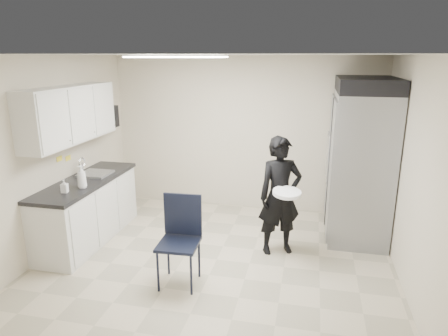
% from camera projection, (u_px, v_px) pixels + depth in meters
% --- Properties ---
extents(floor, '(4.50, 4.50, 0.00)m').
position_uv_depth(floor, '(217.00, 260.00, 5.25)').
color(floor, '#B2A68C').
rests_on(floor, ground).
extents(ceiling, '(4.50, 4.50, 0.00)m').
position_uv_depth(ceiling, '(216.00, 54.00, 4.54)').
color(ceiling, silver).
rests_on(ceiling, back_wall).
extents(back_wall, '(4.50, 0.00, 4.50)m').
position_uv_depth(back_wall, '(244.00, 134.00, 6.77)').
color(back_wall, '#C1B59F').
rests_on(back_wall, floor).
extents(left_wall, '(0.00, 4.00, 4.00)m').
position_uv_depth(left_wall, '(54.00, 155.00, 5.36)').
color(left_wall, '#C1B59F').
rests_on(left_wall, floor).
extents(right_wall, '(0.00, 4.00, 4.00)m').
position_uv_depth(right_wall, '(413.00, 176.00, 4.42)').
color(right_wall, '#C1B59F').
rests_on(right_wall, floor).
extents(ceiling_panel, '(1.20, 0.60, 0.02)m').
position_uv_depth(ceiling_panel, '(177.00, 57.00, 5.05)').
color(ceiling_panel, white).
rests_on(ceiling_panel, ceiling).
extents(lower_counter, '(0.60, 1.90, 0.86)m').
position_uv_depth(lower_counter, '(88.00, 211.00, 5.72)').
color(lower_counter, silver).
rests_on(lower_counter, floor).
extents(countertop, '(0.64, 1.95, 0.05)m').
position_uv_depth(countertop, '(85.00, 181.00, 5.60)').
color(countertop, black).
rests_on(countertop, lower_counter).
extents(sink, '(0.42, 0.40, 0.14)m').
position_uv_depth(sink, '(96.00, 177.00, 5.84)').
color(sink, gray).
rests_on(sink, countertop).
extents(faucet, '(0.02, 0.02, 0.24)m').
position_uv_depth(faucet, '(82.00, 167.00, 5.84)').
color(faucet, silver).
rests_on(faucet, countertop).
extents(upper_cabinets, '(0.35, 1.80, 0.75)m').
position_uv_depth(upper_cabinets, '(70.00, 114.00, 5.37)').
color(upper_cabinets, silver).
rests_on(upper_cabinets, left_wall).
extents(towel_dispenser, '(0.22, 0.30, 0.35)m').
position_uv_depth(towel_dispenser, '(108.00, 117.00, 6.52)').
color(towel_dispenser, black).
rests_on(towel_dispenser, left_wall).
extents(notice_sticker_left, '(0.00, 0.12, 0.07)m').
position_uv_depth(notice_sticker_left, '(59.00, 159.00, 5.48)').
color(notice_sticker_left, yellow).
rests_on(notice_sticker_left, left_wall).
extents(notice_sticker_right, '(0.00, 0.12, 0.07)m').
position_uv_depth(notice_sticker_right, '(68.00, 158.00, 5.68)').
color(notice_sticker_right, yellow).
rests_on(notice_sticker_right, left_wall).
extents(commercial_fridge, '(0.80, 1.35, 2.10)m').
position_uv_depth(commercial_fridge, '(360.00, 166.00, 5.77)').
color(commercial_fridge, gray).
rests_on(commercial_fridge, floor).
extents(fridge_compressor, '(0.80, 1.35, 0.20)m').
position_uv_depth(fridge_compressor, '(367.00, 85.00, 5.46)').
color(fridge_compressor, black).
rests_on(fridge_compressor, commercial_fridge).
extents(folding_chair, '(0.47, 0.47, 1.02)m').
position_uv_depth(folding_chair, '(178.00, 244.00, 4.56)').
color(folding_chair, black).
rests_on(folding_chair, floor).
extents(man_tuxedo, '(0.69, 0.59, 1.60)m').
position_uv_depth(man_tuxedo, '(280.00, 196.00, 5.27)').
color(man_tuxedo, black).
rests_on(man_tuxedo, floor).
extents(bucket_lid, '(0.47, 0.47, 0.04)m').
position_uv_depth(bucket_lid, '(287.00, 193.00, 4.99)').
color(bucket_lid, silver).
rests_on(bucket_lid, man_tuxedo).
extents(soap_bottle_a, '(0.12, 0.12, 0.31)m').
position_uv_depth(soap_bottle_a, '(82.00, 177.00, 5.20)').
color(soap_bottle_a, white).
rests_on(soap_bottle_a, countertop).
extents(soap_bottle_b, '(0.09, 0.09, 0.17)m').
position_uv_depth(soap_bottle_b, '(64.00, 186.00, 5.05)').
color(soap_bottle_b, '#B3B4BF').
rests_on(soap_bottle_b, countertop).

